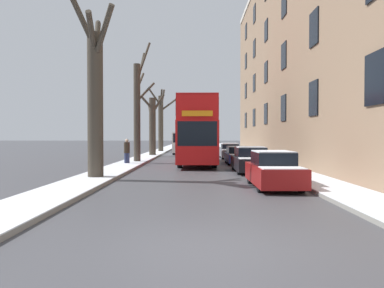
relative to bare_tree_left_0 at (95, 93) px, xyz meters
The scene contains 15 objects.
ground_plane 12.10m from the bare_tree_left_0, 65.05° to the right, with size 320.00×320.00×0.00m, color #424247.
sidewalk_left 42.83m from the bare_tree_left_0, 90.08° to the left, with size 2.00×130.00×0.16m.
sidewalk_right 43.91m from the bare_tree_left_0, 77.19° to the left, with size 2.00×130.00×0.16m.
terrace_facade_right 20.19m from the bare_tree_left_0, 39.03° to the left, with size 9.10×45.20×18.00m.
bare_tree_left_0 is the anchor object (origin of this frame).
bare_tree_left_1 10.72m from the bare_tree_left_0, 88.51° to the left, with size 1.40×2.35×9.19m.
bare_tree_left_2 19.96m from the bare_tree_left_0, 89.25° to the left, with size 2.38×3.05×6.22m.
bare_tree_left_3 29.34m from the bare_tree_left_0, 89.52° to the left, with size 4.32×2.09×7.87m.
double_decker_bus 11.06m from the bare_tree_left_0, 64.77° to the left, with size 2.56×10.96×4.52m.
parked_car_0 8.67m from the bare_tree_left_0, 17.41° to the right, with size 1.68×4.13×1.43m.
parked_car_1 9.18m from the bare_tree_left_0, 26.67° to the left, with size 1.80×4.43×1.43m.
parked_car_2 13.24m from the bare_tree_left_0, 53.33° to the left, with size 1.69×4.60×1.27m.
parked_car_3 18.84m from the bare_tree_left_0, 65.66° to the left, with size 1.69×4.36×1.37m.
oncoming_van 25.11m from the bare_tree_left_0, 83.10° to the left, with size 1.91×4.87×2.39m.
pedestrian_left_sidewalk 9.17m from the bare_tree_left_0, 91.13° to the left, with size 0.40×0.40×1.82m.
Camera 1 is at (-0.18, -6.66, 2.01)m, focal length 35.00 mm.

